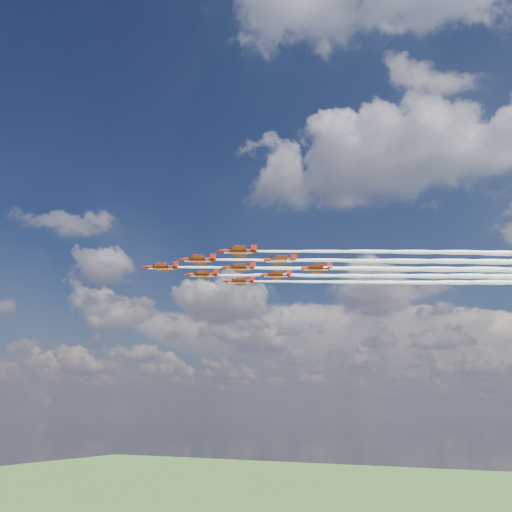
# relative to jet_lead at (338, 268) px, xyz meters

# --- Properties ---
(jet_lead) EXTENTS (95.42, 52.02, 2.59)m
(jet_lead) POSITION_rel_jet_lead_xyz_m (0.00, 0.00, 0.00)
(jet_lead) COLOR #B4190A
(jet_row2_port) EXTENTS (95.42, 52.02, 2.59)m
(jet_row2_port) POSITION_rel_jet_lead_xyz_m (13.14, -1.66, 0.00)
(jet_row2_port) COLOR #B4190A
(jet_row2_starb) EXTENTS (95.42, 52.02, 2.59)m
(jet_row2_starb) POSITION_rel_jet_lead_xyz_m (6.14, 11.74, 0.00)
(jet_row2_starb) COLOR #B4190A
(jet_row3_port) EXTENTS (95.42, 52.02, 2.59)m
(jet_row3_port) POSITION_rel_jet_lead_xyz_m (26.28, -3.31, 0.00)
(jet_row3_port) COLOR #B4190A
(jet_row3_centre) EXTENTS (95.42, 52.02, 2.59)m
(jet_row3_centre) POSITION_rel_jet_lead_xyz_m (19.29, 10.08, 0.00)
(jet_row3_centre) COLOR #B4190A
(jet_row3_starb) EXTENTS (95.42, 52.02, 2.59)m
(jet_row3_starb) POSITION_rel_jet_lead_xyz_m (12.29, 23.47, 0.00)
(jet_row3_starb) COLOR #B4190A
(jet_row4_port) EXTENTS (95.42, 52.02, 2.59)m
(jet_row4_port) POSITION_rel_jet_lead_xyz_m (32.43, 8.42, 0.00)
(jet_row4_port) COLOR #B4190A
(jet_row4_starb) EXTENTS (95.42, 52.02, 2.59)m
(jet_row4_starb) POSITION_rel_jet_lead_xyz_m (25.43, 21.81, 0.00)
(jet_row4_starb) COLOR #B4190A
(jet_tail) EXTENTS (95.42, 52.02, 2.59)m
(jet_tail) POSITION_rel_jet_lead_xyz_m (38.57, 20.16, 0.00)
(jet_tail) COLOR #B4190A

